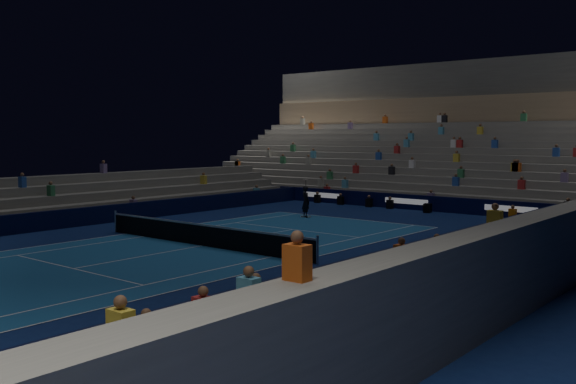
{
  "coord_description": "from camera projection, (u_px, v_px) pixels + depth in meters",
  "views": [
    {
      "loc": [
        20.78,
        -19.18,
        4.86
      ],
      "look_at": [
        0.0,
        6.0,
        2.0
      ],
      "focal_mm": 39.82,
      "sensor_mm": 36.0,
      "label": 1
    }
  ],
  "objects": [
    {
      "name": "grandstand_east",
      "position": [
        491.0,
        263.0,
        19.91
      ],
      "size": [
        5.0,
        37.0,
        2.5
      ],
      "color": "slate",
      "rests_on": "ground"
    },
    {
      "name": "tennis_player",
      "position": [
        306.0,
        202.0,
        38.16
      ],
      "size": [
        0.81,
        0.69,
        1.89
      ],
      "primitive_type": "imported",
      "rotation": [
        0.0,
        0.0,
        2.72
      ],
      "color": "black",
      "rests_on": "ground"
    },
    {
      "name": "sponsor_barrier_west",
      "position": [
        79.0,
        217.0,
        34.44
      ],
      "size": [
        0.25,
        37.0,
        1.0
      ],
      "primitive_type": "cube",
      "color": "black",
      "rests_on": "ground"
    },
    {
      "name": "grandstand_west",
      "position": [
        45.0,
        205.0,
        36.6
      ],
      "size": [
        5.0,
        37.0,
        2.5
      ],
      "color": "slate",
      "rests_on": "ground"
    },
    {
      "name": "grandstand_main",
      "position": [
        467.0,
        155.0,
        49.48
      ],
      "size": [
        44.0,
        15.2,
        11.2
      ],
      "color": "slate",
      "rests_on": "ground"
    },
    {
      "name": "sponsor_barrier_east",
      "position": [
        393.0,
        262.0,
        22.14
      ],
      "size": [
        0.25,
        37.0,
        1.0
      ],
      "primitive_type": "cube",
      "color": "black",
      "rests_on": "ground"
    },
    {
      "name": "broadcast_camera",
      "position": [
        427.0,
        208.0,
        40.64
      ],
      "size": [
        0.53,
        0.93,
        0.58
      ],
      "color": "black",
      "rests_on": "ground"
    },
    {
      "name": "tennis_net",
      "position": [
        202.0,
        235.0,
        28.29
      ],
      "size": [
        12.9,
        0.1,
        1.1
      ],
      "color": "#B2B2B7",
      "rests_on": "ground"
    },
    {
      "name": "ground",
      "position": [
        202.0,
        246.0,
        28.34
      ],
      "size": [
        90.0,
        90.0,
        0.0
      ],
      "primitive_type": "plane",
      "color": "#0C1B4C",
      "rests_on": "ground"
    },
    {
      "name": "court_surface",
      "position": [
        202.0,
        246.0,
        28.34
      ],
      "size": [
        10.97,
        23.77,
        0.01
      ],
      "primitive_type": "cube",
      "color": "#184F88",
      "rests_on": "ground"
    },
    {
      "name": "sponsor_barrier_far",
      "position": [
        407.0,
        202.0,
        42.51
      ],
      "size": [
        44.0,
        0.25,
        1.0
      ],
      "primitive_type": "cube",
      "color": "black",
      "rests_on": "ground"
    }
  ]
}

